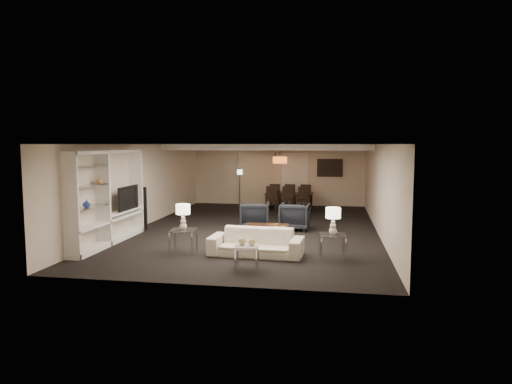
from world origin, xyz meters
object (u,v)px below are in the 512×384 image
object	(u,v)px
vase_amber	(99,180)
chair_fr	(306,196)
sofa	(256,242)
marble_table	(247,257)
dining_table	(289,201)
chair_fm	(291,196)
coffee_table	(266,233)
table_lamp_left	(183,217)
television	(124,198)
floor_lamp	(240,188)
chair_nm	(287,199)
side_table_right	(333,247)
armchair_left	(255,215)
side_table_left	(183,241)
armchair_right	(295,216)
chair_nl	(271,199)
vase_blue	(87,204)
chair_nr	(304,200)
chair_fl	(276,195)
pendant_light	(280,160)
floor_speaker	(144,208)
table_lamp_right	(333,221)

from	to	relation	value
vase_amber	chair_fr	bearing A→B (deg)	60.17
sofa	marble_table	distance (m)	1.10
dining_table	chair_fm	distance (m)	0.67
coffee_table	table_lamp_left	world-z (taller)	table_lamp_left
television	floor_lamp	distance (m)	6.82
television	chair_nm	bearing A→B (deg)	-36.09
side_table_right	vase_amber	bearing A→B (deg)	177.88
sofa	armchair_left	world-z (taller)	armchair_left
side_table_left	marble_table	world-z (taller)	side_table_left
armchair_right	dining_table	bearing A→B (deg)	-78.82
side_table_left	chair_nl	xyz separation A→B (m)	(1.14, 6.74, 0.20)
side_table_left	vase_blue	distance (m)	2.36
coffee_table	chair_nm	bearing A→B (deg)	89.51
floor_lamp	chair_fm	bearing A→B (deg)	0.75
chair_nr	chair_fl	xyz separation A→B (m)	(-1.20, 1.30, 0.00)
side_table_left	chair_nm	xyz separation A→B (m)	(1.74, 6.74, 0.20)
vase_blue	chair_nl	size ratio (longest dim) A/B	0.20
pendant_light	sofa	world-z (taller)	pendant_light
armchair_left	chair_nl	world-z (taller)	chair_nl
armchair_left	vase_amber	bearing A→B (deg)	36.04
television	coffee_table	bearing A→B (deg)	-87.60
floor_speaker	marble_table	bearing A→B (deg)	-54.90
floor_speaker	chair_fl	bearing A→B (deg)	49.26
television	chair_nl	xyz separation A→B (m)	(3.26, 5.30, -0.60)
table_lamp_right	dining_table	bearing A→B (deg)	102.63
side_table_right	table_lamp_right	world-z (taller)	table_lamp_right
sofa	chair_nm	size ratio (longest dim) A/B	2.24
armchair_right	vase_amber	size ratio (longest dim) A/B	5.34
dining_table	side_table_left	bearing A→B (deg)	-99.24
table_lamp_right	side_table_right	bearing A→B (deg)	0.00
vase_blue	table_lamp_right	bearing A→B (deg)	4.26
side_table_left	vase_blue	xyz separation A→B (m)	(-2.15, -0.41, 0.88)
table_lamp_left	coffee_table	bearing A→B (deg)	43.26
table_lamp_left	chair_fl	world-z (taller)	table_lamp_left
side_table_left	side_table_right	world-z (taller)	same
dining_table	television	bearing A→B (deg)	-118.96
pendant_light	chair_fl	world-z (taller)	pendant_light
side_table_left	chair_fr	distance (m)	8.38
vase_amber	chair_fm	size ratio (longest dim) A/B	0.17
pendant_light	chair_fr	distance (m)	2.16
table_lamp_right	vase_amber	xyz separation A→B (m)	(-5.55, 0.21, 0.81)
television	vase_blue	xyz separation A→B (m)	(-0.03, -1.85, 0.08)
table_lamp_left	chair_fr	size ratio (longest dim) A/B	0.63
side_table_left	chair_fr	size ratio (longest dim) A/B	0.61
coffee_table	floor_lamp	xyz separation A→B (m)	(-2.01, 6.41, 0.53)
table_lamp_left	dining_table	distance (m)	7.61
side_table_right	vase_blue	bearing A→B (deg)	-175.74
coffee_table	marble_table	size ratio (longest dim) A/B	2.40
table_lamp_left	table_lamp_right	size ratio (longest dim) A/B	1.00
side_table_left	floor_lamp	bearing A→B (deg)	92.24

